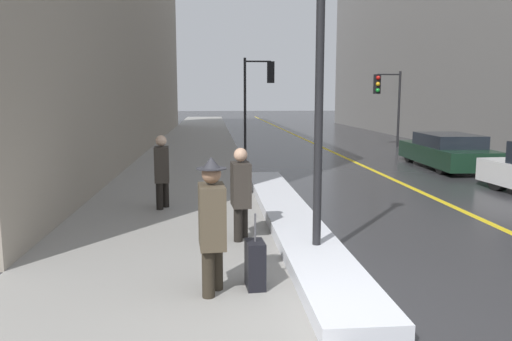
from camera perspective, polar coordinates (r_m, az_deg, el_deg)
The scene contains 13 objects.
ground_plane at distance 5.42m, azimuth 8.37°, elevation -17.36°, with size 160.00×160.00×0.00m, color #2D2D30.
sidewalk_slab at distance 19.89m, azimuth -7.42°, elevation 1.58°, with size 4.00×80.00×0.01m.
road_centre_stripe at distance 20.54m, azimuth 9.55°, elevation 1.74°, with size 0.16×80.00×0.00m.
snow_bank_curb at distance 9.53m, azimuth 3.79°, elevation -5.20°, with size 0.89×9.75×0.22m.
building_facade_right at distance 30.51m, azimuth 23.50°, elevation 15.00°, with size 6.00×36.00×12.41m.
lamp_post at distance 7.10m, azimuth 7.28°, elevation 11.11°, with size 0.28×0.28×4.44m.
traffic_light_near at distance 21.55m, azimuth 0.52°, elevation 9.83°, with size 1.31×0.32×3.98m.
traffic_light_far at distance 24.39m, azimuth 14.56°, elevation 8.63°, with size 1.31×0.32×3.54m.
pedestrian_in_fedora at distance 5.92m, azimuth -5.05°, elevation -5.69°, with size 0.35×0.53×1.66m.
pedestrian_with_shoulder_bag at distance 8.16m, azimuth -1.77°, elevation -2.18°, with size 0.32×0.72×1.53m.
pedestrian_trailing at distance 10.63m, azimuth -10.71°, elevation 0.25°, with size 0.33×0.52×1.56m.
parked_car_dark_green at distance 17.81m, azimuth 20.98°, elevation 2.07°, with size 1.92×4.65×1.14m.
rolling_suitcase at distance 6.24m, azimuth -0.10°, elevation -10.74°, with size 0.24×0.37×0.95m.
Camera 1 is at (-1.18, -4.74, 2.35)m, focal length 35.00 mm.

